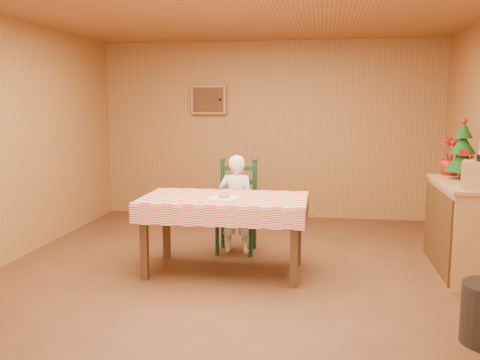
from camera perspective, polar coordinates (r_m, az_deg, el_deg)
name	(u,v)px	position (r m, az deg, el deg)	size (l,w,h in m)	color
ground	(237,279)	(5.28, -0.34, -10.57)	(6.00, 6.00, 0.00)	brown
cabin_walls	(245,91)	(5.53, 0.51, 9.51)	(5.10, 6.05, 2.65)	#AF793F
dining_table	(225,205)	(5.36, -1.66, -2.68)	(1.66, 0.96, 0.77)	#523116
ladder_chair	(237,208)	(6.16, -0.31, -3.00)	(0.44, 0.40, 1.08)	black
seated_child	(236,204)	(6.09, -0.40, -2.56)	(0.41, 0.27, 1.12)	white
napkin	(224,198)	(5.30, -1.76, -1.89)	(0.26, 0.26, 0.00)	white
donut	(224,196)	(5.29, -1.76, -1.66)	(0.12, 0.12, 0.04)	gold
shelf_unit	(464,229)	(5.76, 22.74, -4.81)	(0.54, 1.24, 0.93)	tan
crate	(480,175)	(5.28, 24.21, 0.47)	(0.30, 0.30, 0.25)	tan
christmas_tree	(463,152)	(5.89, 22.65, 2.81)	(0.34, 0.34, 0.62)	#523116
flower_arrangement	(450,156)	(6.18, 21.51, 2.38)	(0.23, 0.23, 0.41)	#A0110E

